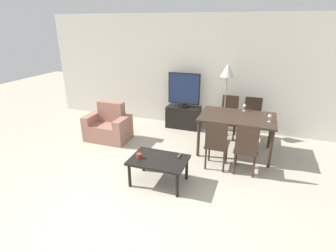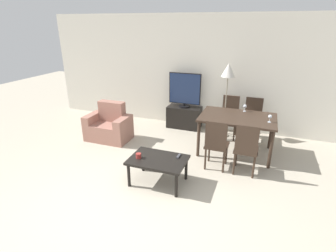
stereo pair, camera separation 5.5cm
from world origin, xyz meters
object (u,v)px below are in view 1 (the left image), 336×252
at_px(dining_chair_far_left, 229,114).
at_px(floor_lamp, 227,74).
at_px(wine_glass_left, 270,117).
at_px(wine_glass_center, 244,106).
at_px(dining_chair_far, 252,117).
at_px(dining_chair_near_right, 246,147).
at_px(tv_stand, 183,117).
at_px(coffee_table, 159,162).
at_px(dining_chair_near, 217,143).
at_px(dining_table, 237,120).
at_px(tv, 184,90).
at_px(remote_primary, 179,156).
at_px(cup_white_near, 139,156).
at_px(armchair, 109,127).

height_order(dining_chair_far_left, floor_lamp, floor_lamp).
height_order(floor_lamp, wine_glass_left, floor_lamp).
bearing_deg(wine_glass_center, wine_glass_left, -45.45).
distance_m(dining_chair_far, dining_chair_near_right, 1.61).
height_order(tv_stand, wine_glass_center, wine_glass_center).
height_order(coffee_table, dining_chair_near, dining_chair_near).
distance_m(coffee_table, dining_table, 1.91).
distance_m(tv, dining_chair_near_right, 2.44).
distance_m(tv, wine_glass_center, 1.59).
bearing_deg(dining_chair_near, tv_stand, 122.63).
relative_size(dining_chair_far, floor_lamp, 0.56).
xyz_separation_m(dining_chair_near_right, wine_glass_left, (0.33, 0.68, 0.36)).
bearing_deg(tv, dining_chair_far_left, -7.58).
bearing_deg(dining_table, dining_chair_far, 72.53).
distance_m(tv_stand, floor_lamp, 1.57).
height_order(dining_chair_far, wine_glass_center, dining_chair_far).
bearing_deg(remote_primary, dining_chair_near_right, 29.65).
relative_size(dining_chair_far, dining_chair_near_right, 1.00).
relative_size(cup_white_near, wine_glass_left, 0.59).
bearing_deg(dining_table, cup_white_near, -129.22).
relative_size(dining_chair_far_left, remote_primary, 6.30).
relative_size(coffee_table, wine_glass_left, 6.26).
height_order(armchair, floor_lamp, floor_lamp).
xyz_separation_m(coffee_table, wine_glass_center, (1.14, 1.95, 0.49)).
bearing_deg(coffee_table, dining_chair_near_right, 30.57).
bearing_deg(tv, dining_chair_near, -57.33).
xyz_separation_m(armchair, dining_chair_far_left, (2.51, 1.13, 0.22)).
distance_m(dining_table, dining_chair_far_left, 0.86).
relative_size(tv_stand, floor_lamp, 0.49).
relative_size(tv_stand, dining_chair_far_left, 0.88).
distance_m(floor_lamp, cup_white_near, 2.79).
distance_m(armchair, cup_white_near, 1.95).
bearing_deg(tv_stand, dining_chair_near_right, -47.15).
height_order(dining_chair_far_left, cup_white_near, dining_chair_far_left).
relative_size(armchair, dining_chair_far, 1.02).
relative_size(dining_table, dining_chair_near, 1.53).
bearing_deg(remote_primary, coffee_table, -146.34).
bearing_deg(tv_stand, dining_chair_near, -57.37).
xyz_separation_m(dining_chair_far, dining_chair_near_right, (0.00, -1.61, 0.00)).
bearing_deg(dining_chair_near, dining_chair_far, 72.53).
xyz_separation_m(dining_chair_near, wine_glass_left, (0.83, 0.68, 0.36)).
bearing_deg(coffee_table, tv_stand, 97.54).
bearing_deg(tv_stand, coffee_table, -82.46).
distance_m(tv_stand, cup_white_near, 2.62).
distance_m(floor_lamp, remote_primary, 2.40).
relative_size(tv_stand, remote_primary, 5.52).
relative_size(tv_stand, wine_glass_left, 5.67).
relative_size(tv_stand, coffee_table, 0.91).
distance_m(armchair, dining_chair_near, 2.56).
bearing_deg(tv, coffee_table, -82.45).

